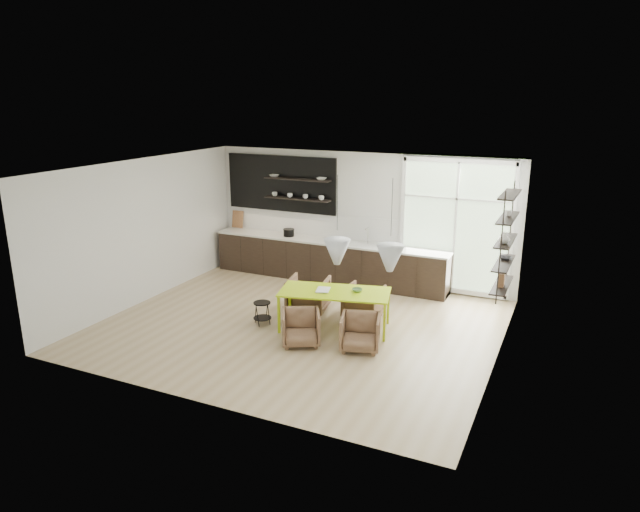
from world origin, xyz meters
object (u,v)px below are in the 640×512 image
Objects in this scene: armchair_front_left at (301,328)px; wire_stool at (262,310)px; dining_table at (335,294)px; armchair_front_right at (360,332)px; armchair_back_left at (308,295)px; armchair_back_right at (364,302)px.

armchair_front_left reaches higher than wire_stool.
wire_stool is (-1.30, -0.37, -0.39)m from dining_table.
wire_stool is (-2.03, 0.25, -0.03)m from armchair_front_right.
dining_table is 2.76× the size of armchair_back_left.
armchair_back_left reaches higher than armchair_back_right.
armchair_back_right is 1.05× the size of armchair_front_right.
armchair_back_left is 1.11m from armchair_back_right.
armchair_back_left is at bearing 126.12° from armchair_front_right.
dining_table reaches higher than armchair_back_left.
armchair_back_right is (0.30, 0.72, -0.35)m from dining_table.
armchair_front_left is 1.01m from armchair_front_right.
dining_table is 1.03m from armchair_front_right.
wire_stool is at bearing 126.82° from armchair_front_left.
armchair_front_right is 2.05m from wire_stool.
armchair_front_right reaches higher than armchair_front_left.
wire_stool is at bearing 51.66° from armchair_back_left.
armchair_back_right is at bearing 178.89° from armchair_back_left.
wire_stool is (-0.50, -0.92, -0.07)m from armchair_back_left.
wire_stool is at bearing 156.51° from armchair_front_right.
armchair_front_left is 1.53× the size of wire_stool.
dining_table reaches higher than wire_stool.
armchair_back_right is at bearing 54.09° from dining_table.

